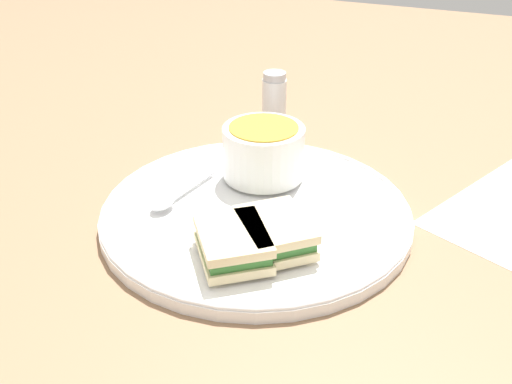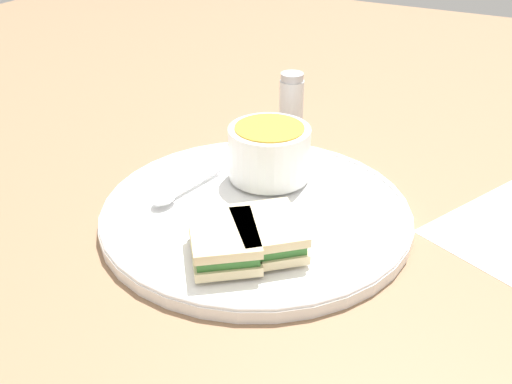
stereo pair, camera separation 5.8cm
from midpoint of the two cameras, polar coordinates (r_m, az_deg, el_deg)
name	(u,v)px [view 1 (the left image)]	position (r m, az deg, el deg)	size (l,w,h in m)	color
ground_plane	(256,219)	(0.73, -2.25, -2.62)	(2.40, 2.40, 0.00)	#8E6B4C
plate	(256,212)	(0.73, -2.27, -1.98)	(0.38, 0.38, 0.02)	white
soup_bowl	(264,151)	(0.78, -1.41, 3.87)	(0.11, 0.11, 0.07)	white
spoon	(167,201)	(0.74, -10.67, -0.88)	(0.04, 0.12, 0.01)	silver
sandwich_half_near	(233,244)	(0.63, -4.84, -5.02)	(0.11, 0.11, 0.03)	beige
sandwich_half_far	(275,233)	(0.65, -0.77, -3.96)	(0.11, 0.11, 0.03)	beige
salt_shaker	(274,98)	(0.98, 0.05, 8.90)	(0.04, 0.04, 0.08)	silver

